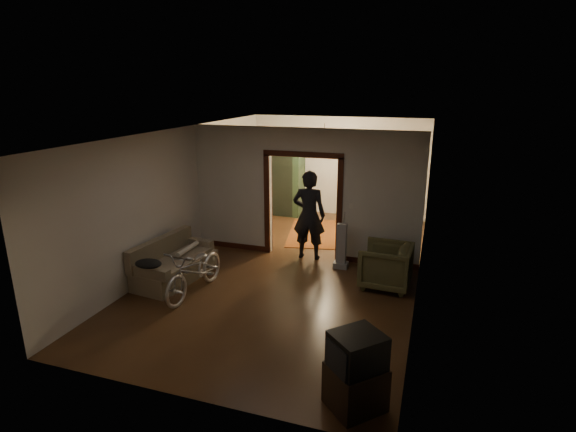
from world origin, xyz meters
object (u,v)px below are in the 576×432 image
at_px(person, 309,215).
at_px(locker, 286,181).
at_px(sofa, 176,259).
at_px(desk, 374,209).
at_px(bicycle, 195,270).
at_px(armchair, 386,266).

xyz_separation_m(person, locker, (-1.57, 3.09, 0.03)).
xyz_separation_m(sofa, desk, (3.12, 5.05, -0.05)).
bearing_deg(bicycle, locker, 94.60).
bearing_deg(bicycle, armchair, 26.69).
relative_size(bicycle, armchair, 1.88).
height_order(locker, desk, locker).
xyz_separation_m(sofa, locker, (0.57, 4.98, 0.59)).
bearing_deg(sofa, person, 48.24).
xyz_separation_m(bicycle, desk, (2.43, 5.49, -0.09)).
height_order(bicycle, person, person).
distance_m(locker, desk, 2.63).
relative_size(bicycle, person, 0.88).
distance_m(bicycle, desk, 6.01).
bearing_deg(sofa, bicycle, -26.33).
xyz_separation_m(locker, desk, (2.55, 0.06, -0.64)).
distance_m(person, desk, 3.36).
distance_m(bicycle, person, 2.80).
distance_m(person, locker, 3.47).
distance_m(armchair, person, 2.07).
xyz_separation_m(person, desk, (0.98, 3.16, -0.61)).
bearing_deg(sofa, locker, 90.28).
height_order(sofa, armchair, armchair).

